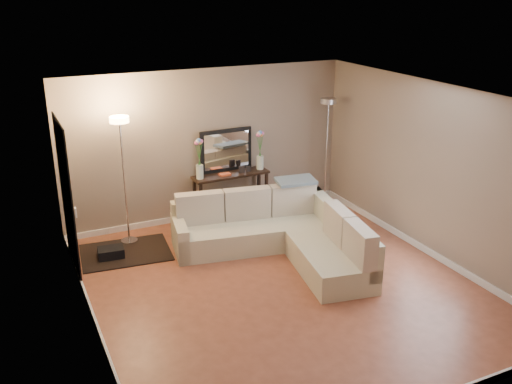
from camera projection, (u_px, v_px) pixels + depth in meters
name	position (u px, v px, depth m)	size (l,w,h in m)	color
floor	(281.00, 286.00, 7.83)	(5.00, 5.50, 0.01)	#9A5138
ceiling	(284.00, 97.00, 6.93)	(5.00, 5.50, 0.01)	white
wall_back	(207.00, 145.00, 9.72)	(5.00, 0.02, 2.60)	gray
wall_front	(427.00, 297.00, 5.04)	(5.00, 0.02, 2.60)	gray
wall_left	(84.00, 231.00, 6.38)	(0.02, 5.50, 2.60)	gray
wall_right	(433.00, 171.00, 8.38)	(0.02, 5.50, 2.60)	gray
baseboard_back	(210.00, 213.00, 10.14)	(5.00, 0.03, 0.10)	white
baseboard_left	(97.00, 326.00, 6.82)	(0.03, 5.50, 0.10)	white
baseboard_right	(423.00, 248.00, 8.80)	(0.03, 5.50, 0.10)	white
doorway	(67.00, 198.00, 7.91)	(0.02, 1.20, 2.20)	black
switch_plate	(76.00, 212.00, 7.15)	(0.02, 0.08, 0.12)	white
sectional_sofa	(280.00, 233.00, 8.66)	(2.59, 2.76, 0.87)	beige
throw_blanket	(296.00, 181.00, 9.12)	(0.63, 0.36, 0.05)	slate
console_table	(227.00, 194.00, 9.87)	(1.35, 0.41, 0.83)	black
leaning_mirror	(226.00, 150.00, 9.79)	(0.95, 0.08, 0.74)	black
table_decor	(231.00, 173.00, 9.74)	(0.57, 0.13, 0.13)	#EC5829
flower_vase_left	(199.00, 162.00, 9.44)	(0.15, 0.13, 0.71)	silver
flower_vase_right	(260.00, 153.00, 9.92)	(0.15, 0.13, 0.71)	silver
floor_lamp_lit	(122.00, 155.00, 8.64)	(0.32, 0.32, 2.04)	silver
floor_lamp_unlit	(327.00, 131.00, 10.16)	(0.35, 0.35, 2.00)	silver
charcoal_rug	(126.00, 252.00, 8.76)	(1.33, 1.00, 0.02)	black
black_bag	(111.00, 255.00, 8.59)	(0.38, 0.27, 0.24)	black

